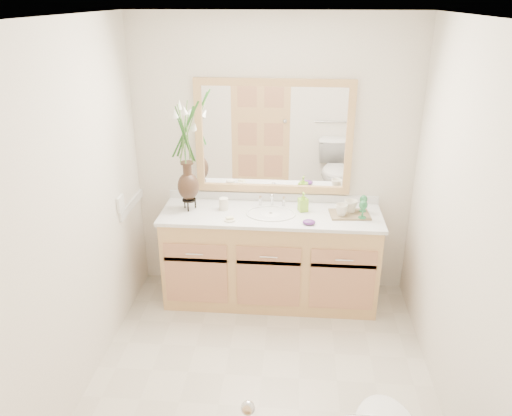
# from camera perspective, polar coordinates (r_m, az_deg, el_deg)

# --- Properties ---
(floor) EXTENTS (2.60, 2.60, 0.00)m
(floor) POSITION_cam_1_polar(r_m,az_deg,el_deg) (3.75, 0.65, -18.69)
(floor) COLOR beige
(floor) RESTS_ON ground
(ceiling) EXTENTS (2.40, 2.60, 0.02)m
(ceiling) POSITION_cam_1_polar(r_m,az_deg,el_deg) (2.80, 0.89, 21.02)
(ceiling) COLOR white
(ceiling) RESTS_ON wall_back
(wall_back) EXTENTS (2.40, 0.02, 2.40)m
(wall_back) POSITION_cam_1_polar(r_m,az_deg,el_deg) (4.30, 1.99, 5.49)
(wall_back) COLOR white
(wall_back) RESTS_ON floor
(wall_front) EXTENTS (2.40, 0.02, 2.40)m
(wall_front) POSITION_cam_1_polar(r_m,az_deg,el_deg) (1.99, -2.05, -17.88)
(wall_front) COLOR white
(wall_front) RESTS_ON floor
(wall_left) EXTENTS (0.02, 2.60, 2.40)m
(wall_left) POSITION_cam_1_polar(r_m,az_deg,el_deg) (3.38, -20.00, -1.03)
(wall_left) COLOR white
(wall_left) RESTS_ON floor
(wall_right) EXTENTS (0.02, 2.60, 2.40)m
(wall_right) POSITION_cam_1_polar(r_m,az_deg,el_deg) (3.24, 22.46, -2.46)
(wall_right) COLOR white
(wall_right) RESTS_ON floor
(vanity) EXTENTS (1.80, 0.55, 0.80)m
(vanity) POSITION_cam_1_polar(r_m,az_deg,el_deg) (4.35, 1.65, -5.76)
(vanity) COLOR tan
(vanity) RESTS_ON floor
(counter) EXTENTS (1.84, 0.57, 0.03)m
(counter) POSITION_cam_1_polar(r_m,az_deg,el_deg) (4.17, 1.72, -0.76)
(counter) COLOR silver
(counter) RESTS_ON vanity
(sink) EXTENTS (0.38, 0.34, 0.23)m
(sink) POSITION_cam_1_polar(r_m,az_deg,el_deg) (4.17, 1.70, -1.35)
(sink) COLOR white
(sink) RESTS_ON counter
(mirror) EXTENTS (1.32, 0.04, 0.97)m
(mirror) POSITION_cam_1_polar(r_m,az_deg,el_deg) (4.22, 2.01, 8.05)
(mirror) COLOR white
(mirror) RESTS_ON wall_back
(switch_plate) EXTENTS (0.02, 0.12, 0.12)m
(switch_plate) POSITION_cam_1_polar(r_m,az_deg,el_deg) (4.10, -15.22, 0.52)
(switch_plate) COLOR white
(switch_plate) RESTS_ON wall_left
(door) EXTENTS (0.80, 0.03, 2.00)m
(door) POSITION_cam_1_polar(r_m,az_deg,el_deg) (2.18, -10.32, -20.89)
(door) COLOR tan
(door) RESTS_ON floor
(flower_vase) EXTENTS (0.21, 0.21, 0.86)m
(flower_vase) POSITION_cam_1_polar(r_m,az_deg,el_deg) (4.08, -8.03, 7.48)
(flower_vase) COLOR black
(flower_vase) RESTS_ON counter
(tumbler) EXTENTS (0.08, 0.08, 0.10)m
(tumbler) POSITION_cam_1_polar(r_m,az_deg,el_deg) (4.22, -3.71, 0.48)
(tumbler) COLOR silver
(tumbler) RESTS_ON counter
(soap_dish) EXTENTS (0.09, 0.09, 0.03)m
(soap_dish) POSITION_cam_1_polar(r_m,az_deg,el_deg) (4.02, -3.03, -1.31)
(soap_dish) COLOR silver
(soap_dish) RESTS_ON counter
(soap_bottle) EXTENTS (0.09, 0.09, 0.15)m
(soap_bottle) POSITION_cam_1_polar(r_m,az_deg,el_deg) (4.19, 5.40, 0.61)
(soap_bottle) COLOR #88C92F
(soap_bottle) RESTS_ON counter
(purple_dish) EXTENTS (0.11, 0.09, 0.04)m
(purple_dish) POSITION_cam_1_polar(r_m,az_deg,el_deg) (3.97, 6.08, -1.60)
(purple_dish) COLOR #562570
(purple_dish) RESTS_ON counter
(tray) EXTENTS (0.34, 0.24, 0.02)m
(tray) POSITION_cam_1_polar(r_m,az_deg,el_deg) (4.18, 10.64, -0.72)
(tray) COLOR olive
(tray) RESTS_ON counter
(mug_left) EXTENTS (0.13, 0.12, 0.10)m
(mug_left) POSITION_cam_1_polar(r_m,az_deg,el_deg) (4.12, 9.74, -0.16)
(mug_left) COLOR silver
(mug_left) RESTS_ON tray
(mug_right) EXTENTS (0.14, 0.13, 0.11)m
(mug_right) POSITION_cam_1_polar(r_m,az_deg,el_deg) (4.19, 10.79, 0.26)
(mug_right) COLOR silver
(mug_right) RESTS_ON tray
(goblet_front) EXTENTS (0.07, 0.07, 0.15)m
(goblet_front) POSITION_cam_1_polar(r_m,az_deg,el_deg) (4.08, 12.16, 0.22)
(goblet_front) COLOR #226738
(goblet_front) RESTS_ON tray
(goblet_back) EXTENTS (0.06, 0.06, 0.14)m
(goblet_back) POSITION_cam_1_polar(r_m,az_deg,el_deg) (4.21, 12.19, 0.85)
(goblet_back) COLOR #226738
(goblet_back) RESTS_ON tray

